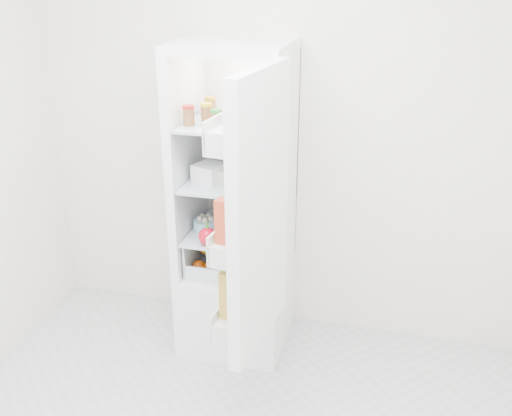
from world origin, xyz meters
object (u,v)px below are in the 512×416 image
(red_cabbage, at_px, (263,215))
(mushroom_bowl, at_px, (205,225))
(fridge_door, at_px, (254,219))

(red_cabbage, height_order, mushroom_bowl, red_cabbage)
(mushroom_bowl, relative_size, fridge_door, 0.11)
(mushroom_bowl, height_order, fridge_door, fridge_door)
(red_cabbage, height_order, fridge_door, fridge_door)
(red_cabbage, xyz_separation_m, mushroom_bowl, (-0.32, -0.09, -0.06))
(red_cabbage, xyz_separation_m, fridge_door, (0.11, -0.62, 0.25))
(mushroom_bowl, bearing_deg, fridge_door, -51.18)
(red_cabbage, distance_m, fridge_door, 0.68)
(mushroom_bowl, bearing_deg, red_cabbage, 15.71)
(red_cabbage, distance_m, mushroom_bowl, 0.34)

